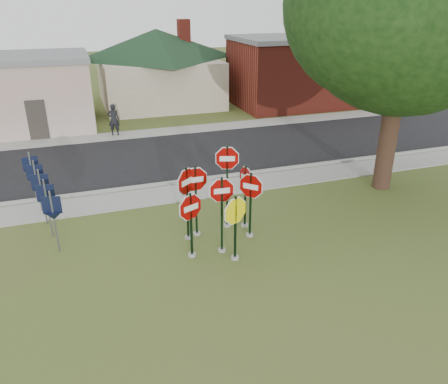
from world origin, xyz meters
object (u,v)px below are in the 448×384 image
object	(u,v)px
stop_sign_center	(222,205)
pedestrian	(114,120)
stop_sign_left	(191,217)
stop_sign_yellow	(235,220)

from	to	relation	value
stop_sign_center	pedestrian	distance (m)	13.75
stop_sign_center	pedestrian	xyz separation A→B (m)	(-1.75, 13.62, -0.63)
stop_sign_center	stop_sign_left	distance (m)	0.97
stop_sign_yellow	pedestrian	bearing A→B (deg)	97.99
stop_sign_yellow	stop_sign_left	distance (m)	1.29
stop_sign_left	pedestrian	xyz separation A→B (m)	(-0.82, 13.59, -0.37)
stop_sign_center	stop_sign_yellow	size ratio (longest dim) A/B	1.18
stop_sign_center	stop_sign_yellow	bearing A→B (deg)	-66.25
stop_sign_yellow	stop_sign_left	size ratio (longest dim) A/B	0.99
stop_sign_left	stop_sign_yellow	bearing A→B (deg)	-25.61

